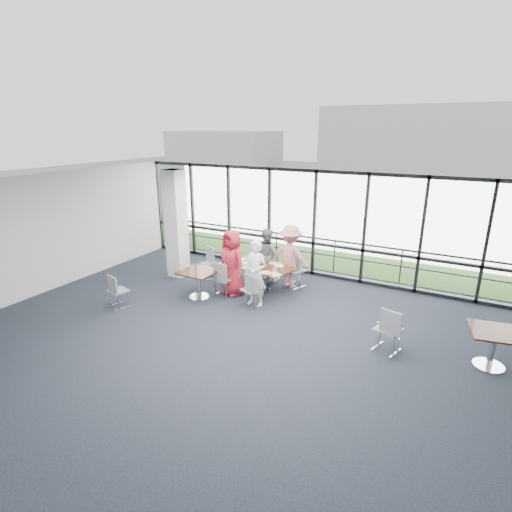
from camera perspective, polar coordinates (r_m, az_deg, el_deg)
The scene contains 41 objects.
floor at distance 8.45m, azimuth -4.47°, elevation -13.17°, with size 12.00×10.00×0.02m, color black.
ceiling at distance 7.33m, azimuth -5.08°, elevation 8.87°, with size 12.00×10.00×0.04m, color white.
wall_left at distance 12.00m, azimuth -29.58°, elevation 2.32°, with size 0.10×10.00×3.20m, color silver.
curtain_wall_back at distance 12.05m, azimuth 8.33°, elevation 4.57°, with size 12.00×0.10×3.20m, color white.
structural_column at distance 12.12m, azimuth -11.35°, elevation 4.48°, with size 0.50×0.50×3.20m, color white.
apron at distance 17.09m, azimuth 13.96°, elevation 2.58°, with size 80.00×70.00×0.02m, color gray.
grass_strip at distance 15.22m, azimuth 12.01°, elevation 0.97°, with size 80.00×5.00×0.01m, color #29501A.
hangar_main at distance 38.06m, azimuth 29.33°, elevation 13.69°, with size 24.00×10.00×6.00m, color silver.
hangar_aux at distance 40.59m, azimuth -4.58°, elevation 14.55°, with size 10.00×6.00×4.00m, color silver.
guard_rail at distance 12.89m, azimuth 9.04°, elevation 0.34°, with size 0.06×0.06×12.00m, color #2D2D33.
main_table at distance 10.95m, azimuth 0.75°, elevation -1.99°, with size 2.00×1.43×0.75m.
side_table_left at distance 10.63m, azimuth -8.21°, elevation -2.68°, with size 0.91×0.91×0.75m.
side_table_right at distance 8.77m, azimuth 30.89°, elevation -9.88°, with size 0.98×0.98×0.75m.
diner_near_left at distance 10.67m, azimuth -3.41°, elevation -0.95°, with size 0.88×0.57×1.80m, color #B11F2D.
diner_near_right at distance 10.00m, azimuth -0.05°, elevation -2.50°, with size 0.62×0.46×1.71m, color white.
diner_far_left at distance 11.67m, azimuth 1.59°, elevation 0.18°, with size 0.77×0.47×1.58m, color slate.
diner_far_right at distance 11.18m, azimuth 4.93°, elevation -0.10°, with size 1.16×0.60×1.80m, color #D37B7D.
diner_end at distance 11.63m, azimuth -3.61°, elevation -0.12°, with size 0.88×0.48×1.50m, color #2966A9.
chair_main_nl at distance 10.74m, azimuth -4.64°, elevation -3.27°, with size 0.46×0.46×0.95m, color gray, non-canonical shape.
chair_main_nr at distance 10.07m, azimuth -0.62°, elevation -4.87°, with size 0.44×0.44×0.89m, color gray, non-canonical shape.
chair_main_fl at distance 11.84m, azimuth 2.17°, elevation -1.46°, with size 0.41×0.41×0.84m, color gray, non-canonical shape.
chair_main_fr at distance 11.35m, azimuth 5.57°, elevation -2.04°, with size 0.48×0.48×0.98m, color gray, non-canonical shape.
chair_main_end at distance 11.94m, azimuth -4.17°, elevation -1.09°, with size 0.46×0.46×0.93m, color gray, non-canonical shape.
chair_spare_la at distance 10.62m, azimuth -19.11°, elevation -4.72°, with size 0.43×0.43×0.87m, color gray, non-canonical shape.
chair_spare_lb at distance 12.05m, azimuth -6.70°, elevation -1.10°, with size 0.43×0.43×0.89m, color gray, non-canonical shape.
chair_spare_r at distance 8.56m, azimuth 18.36°, elevation -9.93°, with size 0.47×0.47×0.95m, color gray, non-canonical shape.
plate_nl at distance 11.04m, azimuth -2.01°, elevation -1.05°, with size 0.28×0.28×0.01m, color white.
plate_nr at distance 10.33m, azimuth 1.38°, elevation -2.39°, with size 0.27×0.27×0.01m, color white.
plate_fl at distance 11.39m, azimuth 0.27°, elevation -0.43°, with size 0.28×0.28×0.01m, color white.
plate_fr at distance 10.85m, azimuth 3.37°, elevation -1.42°, with size 0.26×0.26×0.01m, color white.
plate_end at distance 11.39m, azimuth -2.26°, elevation -0.45°, with size 0.26×0.26×0.01m, color white.
tumbler_a at distance 10.82m, azimuth -0.97°, elevation -1.09°, with size 0.07×0.07×0.14m, color white.
tumbler_b at distance 10.55m, azimuth 1.11°, elevation -1.61°, with size 0.07×0.07×0.13m, color white.
tumbler_c at distance 11.06m, azimuth 1.64°, elevation -0.66°, with size 0.07×0.07×0.14m, color white.
tumbler_d at distance 11.22m, azimuth -2.18°, elevation -0.42°, with size 0.07×0.07×0.14m, color white.
menu_a at distance 10.68m, azimuth -1.19°, elevation -1.74°, with size 0.32×0.23×0.00m, color silver.
menu_b at distance 10.25m, azimuth 2.87°, elevation -2.63°, with size 0.31×0.21×0.00m, color silver.
menu_c at distance 11.05m, azimuth 2.68°, elevation -1.07°, with size 0.33×0.23×0.00m, color silver.
condiment_caddy at distance 10.90m, azimuth 0.94°, elevation -1.23°, with size 0.10×0.07×0.04m, color black.
ketchup_bottle at distance 10.86m, azimuth 0.88°, elevation -0.90°, with size 0.06×0.06×0.18m, color #B0200D.
green_bottle at distance 10.89m, azimuth 1.29°, elevation -0.81°, with size 0.05×0.05×0.20m, color #186C36.
Camera 1 is at (4.00, -6.04, 4.34)m, focal length 28.00 mm.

